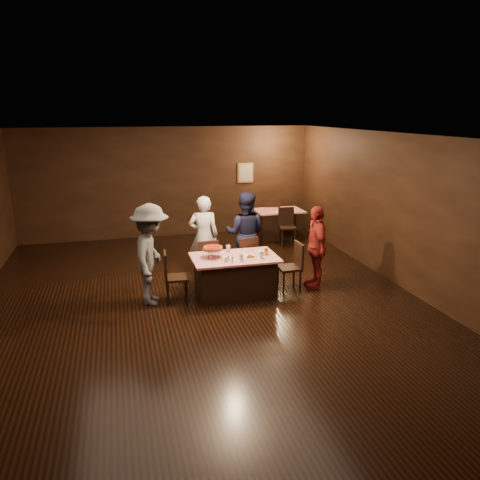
# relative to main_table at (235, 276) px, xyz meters

# --- Properties ---
(room) EXTENTS (10.00, 10.04, 3.02)m
(room) POSITION_rel_main_table_xyz_m (-0.68, -0.21, 1.75)
(room) COLOR black
(room) RESTS_ON ground
(main_table) EXTENTS (1.60, 1.00, 0.77)m
(main_table) POSITION_rel_main_table_xyz_m (0.00, 0.00, 0.00)
(main_table) COLOR #B50C1D
(main_table) RESTS_ON ground
(back_table) EXTENTS (1.30, 0.90, 0.77)m
(back_table) POSITION_rel_main_table_xyz_m (2.21, 3.81, 0.00)
(back_table) COLOR red
(back_table) RESTS_ON ground
(chair_far_left) EXTENTS (0.45, 0.45, 0.95)m
(chair_far_left) POSITION_rel_main_table_xyz_m (-0.40, 0.75, 0.09)
(chair_far_left) COLOR black
(chair_far_left) RESTS_ON ground
(chair_far_right) EXTENTS (0.50, 0.50, 0.95)m
(chair_far_right) POSITION_rel_main_table_xyz_m (0.40, 0.75, 0.09)
(chair_far_right) COLOR black
(chair_far_right) RESTS_ON ground
(chair_end_left) EXTENTS (0.45, 0.45, 0.95)m
(chair_end_left) POSITION_rel_main_table_xyz_m (-1.10, 0.00, 0.09)
(chair_end_left) COLOR black
(chair_end_left) RESTS_ON ground
(chair_end_right) EXTENTS (0.42, 0.42, 0.95)m
(chair_end_right) POSITION_rel_main_table_xyz_m (1.10, 0.00, 0.09)
(chair_end_right) COLOR black
(chair_end_right) RESTS_ON ground
(chair_back_near) EXTENTS (0.47, 0.47, 0.95)m
(chair_back_near) POSITION_rel_main_table_xyz_m (2.21, 3.11, 0.09)
(chair_back_near) COLOR black
(chair_back_near) RESTS_ON ground
(chair_back_far) EXTENTS (0.50, 0.50, 0.95)m
(chair_back_far) POSITION_rel_main_table_xyz_m (2.21, 4.41, 0.09)
(chair_back_far) COLOR black
(chair_back_far) RESTS_ON ground
(diner_white_jacket) EXTENTS (0.68, 0.51, 1.72)m
(diner_white_jacket) POSITION_rel_main_table_xyz_m (-0.35, 1.29, 0.47)
(diner_white_jacket) COLOR silver
(diner_white_jacket) RESTS_ON ground
(diner_navy_hoodie) EXTENTS (1.07, 0.97, 1.78)m
(diner_navy_hoodie) POSITION_rel_main_table_xyz_m (0.52, 1.14, 0.51)
(diner_navy_hoodie) COLOR black
(diner_navy_hoodie) RESTS_ON ground
(diner_grey_knit) EXTENTS (0.94, 1.32, 1.84)m
(diner_grey_knit) POSITION_rel_main_table_xyz_m (-1.54, 0.03, 0.54)
(diner_grey_knit) COLOR #57585C
(diner_grey_knit) RESTS_ON ground
(diner_red_shirt) EXTENTS (0.54, 1.01, 1.64)m
(diner_red_shirt) POSITION_rel_main_table_xyz_m (1.66, 0.05, 0.44)
(diner_red_shirt) COLOR maroon
(diner_red_shirt) RESTS_ON ground
(pizza_stand) EXTENTS (0.38, 0.38, 0.22)m
(pizza_stand) POSITION_rel_main_table_xyz_m (-0.40, 0.05, 0.57)
(pizza_stand) COLOR black
(pizza_stand) RESTS_ON main_table
(plate_with_slice) EXTENTS (0.25, 0.25, 0.06)m
(plate_with_slice) POSITION_rel_main_table_xyz_m (0.25, -0.18, 0.41)
(plate_with_slice) COLOR white
(plate_with_slice) RESTS_ON main_table
(plate_empty) EXTENTS (0.25, 0.25, 0.01)m
(plate_empty) POSITION_rel_main_table_xyz_m (0.55, 0.15, 0.39)
(plate_empty) COLOR white
(plate_empty) RESTS_ON main_table
(glass_front_left) EXTENTS (0.08, 0.08, 0.14)m
(glass_front_left) POSITION_rel_main_table_xyz_m (0.05, -0.30, 0.46)
(glass_front_left) COLOR silver
(glass_front_left) RESTS_ON main_table
(glass_front_right) EXTENTS (0.08, 0.08, 0.14)m
(glass_front_right) POSITION_rel_main_table_xyz_m (0.45, -0.25, 0.46)
(glass_front_right) COLOR silver
(glass_front_right) RESTS_ON main_table
(glass_amber) EXTENTS (0.08, 0.08, 0.14)m
(glass_amber) POSITION_rel_main_table_xyz_m (0.60, -0.05, 0.46)
(glass_amber) COLOR #BF7F26
(glass_amber) RESTS_ON main_table
(glass_back) EXTENTS (0.08, 0.08, 0.14)m
(glass_back) POSITION_rel_main_table_xyz_m (-0.05, 0.30, 0.46)
(glass_back) COLOR silver
(glass_back) RESTS_ON main_table
(condiments) EXTENTS (0.17, 0.10, 0.09)m
(condiments) POSITION_rel_main_table_xyz_m (-0.18, -0.28, 0.43)
(condiments) COLOR silver
(condiments) RESTS_ON main_table
(napkin_center) EXTENTS (0.19, 0.19, 0.01)m
(napkin_center) POSITION_rel_main_table_xyz_m (0.30, 0.00, 0.39)
(napkin_center) COLOR white
(napkin_center) RESTS_ON main_table
(napkin_left) EXTENTS (0.21, 0.21, 0.01)m
(napkin_left) POSITION_rel_main_table_xyz_m (-0.15, -0.05, 0.39)
(napkin_left) COLOR white
(napkin_left) RESTS_ON main_table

